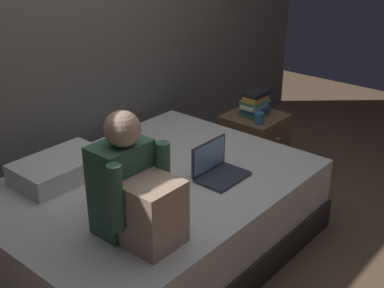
{
  "coord_description": "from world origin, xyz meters",
  "views": [
    {
      "loc": [
        -2.11,
        -1.65,
        2.0
      ],
      "look_at": [
        -0.05,
        0.1,
        0.76
      ],
      "focal_mm": 46.9,
      "sensor_mm": 36.0,
      "label": 1
    }
  ],
  "objects": [
    {
      "name": "bed",
      "position": [
        -0.2,
        0.3,
        0.25
      ],
      "size": [
        2.0,
        1.5,
        0.51
      ],
      "color": "#332D2B",
      "rests_on": "ground_plane"
    },
    {
      "name": "nightstand",
      "position": [
        1.1,
        0.41,
        0.26
      ],
      "size": [
        0.44,
        0.46,
        0.53
      ],
      "color": "brown",
      "rests_on": "ground_plane"
    },
    {
      "name": "mug",
      "position": [
        0.97,
        0.29,
        0.57
      ],
      "size": [
        0.08,
        0.08,
        0.09
      ],
      "primitive_type": "cylinder",
      "color": "teal",
      "rests_on": "nightstand"
    },
    {
      "name": "pillow",
      "position": [
        -0.54,
        0.75,
        0.58
      ],
      "size": [
        0.56,
        0.36,
        0.13
      ],
      "primitive_type": "cube",
      "color": "silver",
      "rests_on": "bed"
    },
    {
      "name": "laptop",
      "position": [
        0.1,
        0.02,
        0.57
      ],
      "size": [
        0.32,
        0.23,
        0.22
      ],
      "color": "#333842",
      "rests_on": "bed"
    },
    {
      "name": "wall_back",
      "position": [
        0.0,
        1.2,
        1.35
      ],
      "size": [
        5.6,
        0.1,
        2.7
      ],
      "primitive_type": "cube",
      "color": "slate",
      "rests_on": "ground_plane"
    },
    {
      "name": "book_stack",
      "position": [
        1.1,
        0.42,
        0.63
      ],
      "size": [
        0.24,
        0.17,
        0.2
      ],
      "color": "#387042",
      "rests_on": "nightstand"
    },
    {
      "name": "ground_plane",
      "position": [
        0.0,
        0.0,
        0.0
      ],
      "size": [
        8.0,
        8.0,
        0.0
      ],
      "primitive_type": "plane",
      "color": "brown"
    },
    {
      "name": "person_sitting",
      "position": [
        -0.66,
        -0.04,
        0.76
      ],
      "size": [
        0.39,
        0.44,
        0.66
      ],
      "color": "#38664C",
      "rests_on": "bed"
    }
  ]
}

